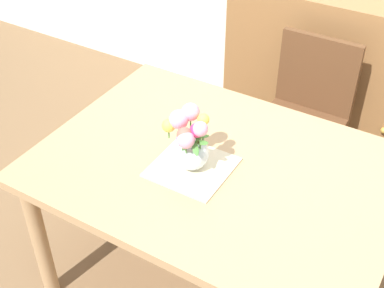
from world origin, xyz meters
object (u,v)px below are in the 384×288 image
(flower_vase, at_px, (190,141))
(dresser, at_px, (348,78))
(dining_table, at_px, (217,181))
(chair_far, at_px, (305,110))

(flower_vase, bearing_deg, dresser, 80.62)
(dining_table, distance_m, chair_far, 0.87)
(dresser, relative_size, flower_vase, 5.59)
(chair_far, bearing_deg, dining_table, 85.52)
(chair_far, distance_m, dresser, 0.48)
(dresser, distance_m, flower_vase, 1.47)
(flower_vase, bearing_deg, chair_far, 80.70)
(dining_table, bearing_deg, dresser, 83.72)
(dresser, bearing_deg, flower_vase, -99.38)
(dining_table, height_order, chair_far, chair_far)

